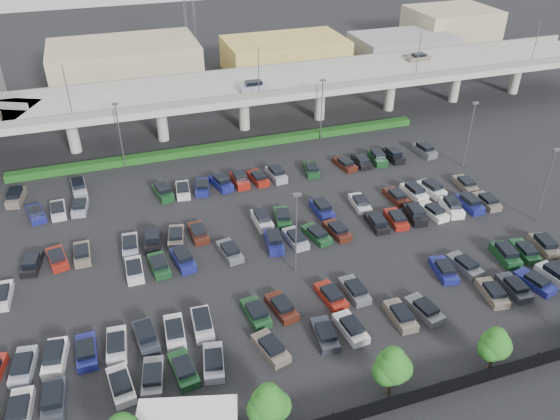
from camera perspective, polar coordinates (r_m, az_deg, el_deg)
name	(u,v)px	position (r m, az deg, el deg)	size (l,w,h in m)	color
ground	(274,234)	(68.18, -0.67, -2.48)	(280.00, 280.00, 0.00)	black
overpass	(212,94)	(92.62, -7.07, 11.94)	(150.00, 13.00, 15.80)	gray
hedge	(226,147)	(88.86, -5.66, 6.61)	(66.00, 1.60, 1.10)	#123F13
fence	(377,408)	(48.75, 10.06, -19.69)	(70.00, 0.10, 2.00)	black
tree_row	(380,371)	(47.82, 10.37, -16.20)	(65.07, 3.66, 5.94)	#332316
shuttle_bus	(188,420)	(47.35, -9.58, -20.82)	(8.39, 4.70, 2.55)	white
parked_cars	(281,244)	(65.36, 0.09, -3.55)	(63.15, 41.67, 1.67)	#163E1E
light_poles	(235,188)	(65.54, -4.68, 2.31)	(66.90, 48.38, 10.30)	#525157
distant_buildings	(241,56)	(123.91, -4.15, 15.80)	(138.00, 24.00, 9.00)	gray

